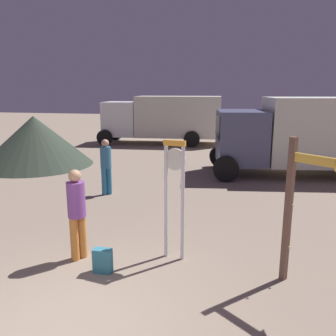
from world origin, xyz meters
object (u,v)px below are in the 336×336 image
(box_truck_far, at_px, (164,117))
(person_distant, at_px, (106,164))
(arrow_sign, at_px, (308,192))
(box_truck_near, at_px, (308,133))
(dome_tent, at_px, (35,141))
(person_near_clock, at_px, (77,210))
(backpack, at_px, (103,261))
(standing_clock, at_px, (174,188))

(box_truck_far, bearing_deg, person_distant, -87.36)
(box_truck_far, bearing_deg, arrow_sign, -69.60)
(box_truck_near, distance_m, box_truck_far, 9.59)
(box_truck_near, relative_size, dome_tent, 1.45)
(person_near_clock, distance_m, dome_tent, 9.43)
(person_near_clock, distance_m, person_distant, 4.22)
(person_near_clock, relative_size, backpack, 3.98)
(backpack, distance_m, person_distant, 4.85)
(dome_tent, bearing_deg, person_distant, -37.40)
(arrow_sign, xyz_separation_m, backpack, (-3.37, -0.20, -1.42))
(standing_clock, relative_size, person_distant, 1.33)
(standing_clock, bearing_deg, arrow_sign, -15.28)
(person_distant, relative_size, box_truck_far, 0.24)
(person_near_clock, relative_size, person_distant, 1.02)
(arrow_sign, relative_size, box_truck_near, 0.36)
(backpack, bearing_deg, arrow_sign, 3.45)
(standing_clock, height_order, box_truck_near, box_truck_near)
(standing_clock, distance_m, dome_tent, 10.30)
(arrow_sign, relative_size, dome_tent, 0.52)
(arrow_sign, distance_m, person_near_clock, 4.07)
(standing_clock, bearing_deg, person_distant, 127.41)
(person_distant, height_order, box_truck_near, box_truck_near)
(standing_clock, xyz_separation_m, person_distant, (-2.81, 3.68, -0.44))
(backpack, relative_size, person_distant, 0.26)
(person_near_clock, bearing_deg, box_truck_far, 95.90)
(standing_clock, xyz_separation_m, box_truck_near, (3.65, 7.63, 0.19))
(person_distant, bearing_deg, standing_clock, -52.59)
(standing_clock, height_order, backpack, standing_clock)
(person_near_clock, bearing_deg, backpack, -31.73)
(person_near_clock, distance_m, backpack, 1.08)
(box_truck_near, bearing_deg, person_distant, -148.52)
(person_distant, distance_m, box_truck_near, 7.60)
(arrow_sign, height_order, box_truck_near, box_truck_near)
(arrow_sign, xyz_separation_m, person_near_clock, (-4.01, 0.20, -0.66))
(person_near_clock, relative_size, box_truck_near, 0.25)
(box_truck_near, xyz_separation_m, box_truck_far, (-6.95, 6.62, -0.04))
(box_truck_far, bearing_deg, person_near_clock, -84.10)
(backpack, relative_size, box_truck_far, 0.06)
(backpack, bearing_deg, box_truck_far, 98.16)
(person_near_clock, height_order, dome_tent, dome_tent)
(person_near_clock, xyz_separation_m, box_truck_near, (5.43, 8.04, 0.61))
(person_near_clock, xyz_separation_m, dome_tent, (-5.60, 7.58, 0.07))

